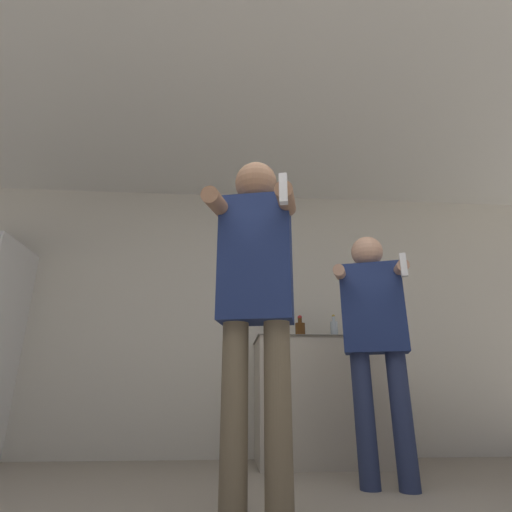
{
  "coord_description": "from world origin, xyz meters",
  "views": [
    {
      "loc": [
        -0.18,
        -0.98,
        0.52
      ],
      "look_at": [
        -0.05,
        0.89,
        1.18
      ],
      "focal_mm": 28.0,
      "sensor_mm": 36.0,
      "label": 1
    }
  ],
  "objects_px": {
    "bottle_green_wine": "(349,327)",
    "person_man_side": "(375,329)",
    "bottle_short_whiskey": "(334,330)",
    "person_woman_foreground": "(256,288)",
    "bottle_amber_bourbon": "(368,328)",
    "bottle_red_label": "(300,330)"
  },
  "relations": [
    {
      "from": "bottle_green_wine",
      "to": "person_man_side",
      "type": "xyz_separation_m",
      "value": [
        -0.12,
        -0.96,
        -0.17
      ]
    },
    {
      "from": "bottle_short_whiskey",
      "to": "person_man_side",
      "type": "height_order",
      "value": "person_man_side"
    },
    {
      "from": "person_woman_foreground",
      "to": "person_man_side",
      "type": "distance_m",
      "value": 1.07
    },
    {
      "from": "bottle_short_whiskey",
      "to": "person_man_side",
      "type": "distance_m",
      "value": 0.97
    },
    {
      "from": "bottle_green_wine",
      "to": "person_woman_foreground",
      "type": "height_order",
      "value": "person_woman_foreground"
    },
    {
      "from": "person_man_side",
      "to": "person_woman_foreground",
      "type": "bearing_deg",
      "value": -140.42
    },
    {
      "from": "bottle_short_whiskey",
      "to": "person_woman_foreground",
      "type": "distance_m",
      "value": 1.83
    },
    {
      "from": "bottle_short_whiskey",
      "to": "bottle_green_wine",
      "type": "relative_size",
      "value": 0.73
    },
    {
      "from": "bottle_amber_bourbon",
      "to": "person_woman_foreground",
      "type": "bearing_deg",
      "value": -124.49
    },
    {
      "from": "bottle_green_wine",
      "to": "bottle_amber_bourbon",
      "type": "bearing_deg",
      "value": 0.0
    },
    {
      "from": "person_man_side",
      "to": "bottle_short_whiskey",
      "type": "bearing_deg",
      "value": 90.48
    },
    {
      "from": "bottle_short_whiskey",
      "to": "person_man_side",
      "type": "bearing_deg",
      "value": -89.52
    },
    {
      "from": "person_woman_foreground",
      "to": "bottle_green_wine",
      "type": "bearing_deg",
      "value": 59.98
    },
    {
      "from": "bottle_short_whiskey",
      "to": "bottle_red_label",
      "type": "bearing_deg",
      "value": 180.0
    },
    {
      "from": "person_man_side",
      "to": "bottle_amber_bourbon",
      "type": "bearing_deg",
      "value": 72.45
    },
    {
      "from": "bottle_amber_bourbon",
      "to": "bottle_red_label",
      "type": "relative_size",
      "value": 1.27
    },
    {
      "from": "bottle_amber_bourbon",
      "to": "bottle_green_wine",
      "type": "relative_size",
      "value": 0.88
    },
    {
      "from": "bottle_short_whiskey",
      "to": "person_man_side",
      "type": "relative_size",
      "value": 0.15
    },
    {
      "from": "bottle_green_wine",
      "to": "bottle_red_label",
      "type": "bearing_deg",
      "value": 180.0
    },
    {
      "from": "bottle_amber_bourbon",
      "to": "bottle_short_whiskey",
      "type": "height_order",
      "value": "bottle_amber_bourbon"
    },
    {
      "from": "bottle_red_label",
      "to": "person_woman_foreground",
      "type": "distance_m",
      "value": 1.72
    },
    {
      "from": "bottle_red_label",
      "to": "person_man_side",
      "type": "height_order",
      "value": "person_man_side"
    }
  ]
}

